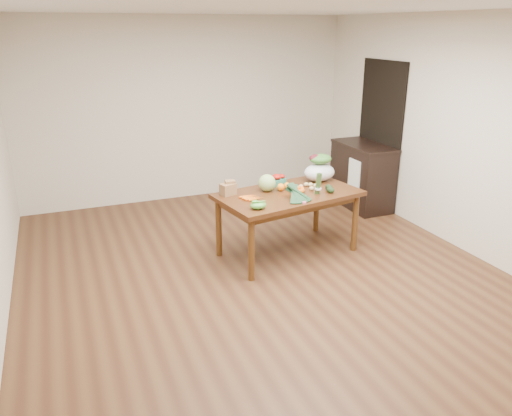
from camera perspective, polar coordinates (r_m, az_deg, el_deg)
name	(u,v)px	position (r m, az deg, el deg)	size (l,w,h in m)	color
floor	(265,278)	(5.38, 1.03, -8.03)	(6.00, 6.00, 0.00)	#54341C
ceiling	(267,6)	(4.75, 1.25, 22.08)	(5.00, 6.00, 0.02)	white
room_walls	(266,155)	(4.89, 1.13, 6.07)	(5.02, 6.02, 2.70)	beige
dining_table	(288,223)	(5.82, 3.64, -1.74)	(1.59, 0.89, 0.75)	#482810
doorway_dark	(380,135)	(7.53, 13.94, 8.10)	(0.02, 1.00, 2.10)	black
cabinet	(362,176)	(7.51, 12.02, 3.65)	(0.52, 1.02, 0.94)	black
dish_towel	(354,175)	(7.20, 11.15, 3.67)	(0.02, 0.28, 0.45)	white
paper_bag	(228,188)	(5.59, -3.21, 2.29)	(0.22, 0.18, 0.16)	#8D593F
cabbage	(267,183)	(5.71, 1.26, 2.89)	(0.20, 0.20, 0.20)	#B2CE76
strawberry_basket_a	(277,181)	(5.93, 2.37, 3.10)	(0.12, 0.12, 0.11)	red
strawberry_basket_b	(281,180)	(6.03, 2.90, 3.27)	(0.09, 0.09, 0.09)	red
orange_a	(281,187)	(5.74, 2.85, 2.40)	(0.09, 0.09, 0.09)	orange
orange_b	(287,186)	(5.81, 3.56, 2.56)	(0.08, 0.08, 0.08)	orange
orange_c	(291,188)	(5.72, 4.05, 2.24)	(0.07, 0.07, 0.07)	orange
mandarin_cluster	(298,189)	(5.68, 4.84, 2.17)	(0.18, 0.18, 0.09)	orange
carrots	(252,197)	(5.48, -0.48, 1.24)	(0.22, 0.19, 0.03)	orange
snap_pea_bag	(258,205)	(5.16, 0.25, 0.32)	(0.17, 0.13, 0.08)	#529933
kale_bunch	(299,194)	(5.40, 4.90, 1.62)	(0.32, 0.40, 0.16)	black
asparagus_bundle	(318,184)	(5.64, 7.13, 2.79)	(0.08, 0.08, 0.25)	#4F7033
potato_a	(301,186)	(5.86, 5.16, 2.48)	(0.05, 0.05, 0.05)	tan
potato_b	(312,188)	(5.78, 6.37, 2.24)	(0.06, 0.05, 0.05)	#CEBB77
potato_c	(311,185)	(5.92, 6.26, 2.67)	(0.06, 0.05, 0.05)	tan
potato_d	(306,184)	(5.93, 5.75, 2.71)	(0.06, 0.05, 0.05)	#D8CA7C
potato_e	(315,186)	(5.89, 6.82, 2.55)	(0.06, 0.05, 0.05)	tan
avocado_a	(330,190)	(5.72, 8.49, 2.05)	(0.07, 0.10, 0.07)	black
avocado_b	(329,187)	(5.81, 8.33, 2.35)	(0.07, 0.10, 0.07)	black
salad_bag	(319,169)	(6.13, 7.27, 4.45)	(0.39, 0.29, 0.30)	silver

